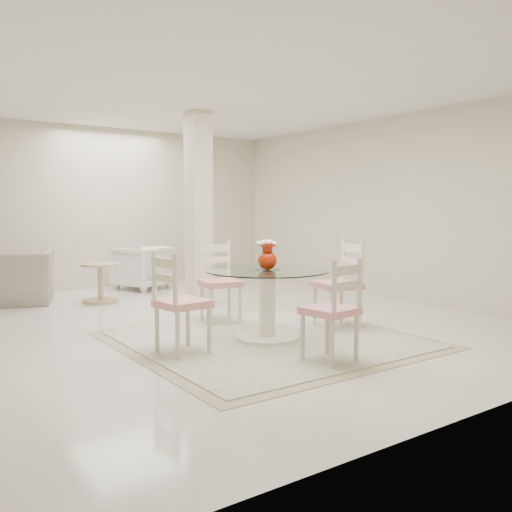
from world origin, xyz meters
TOP-DOWN VIEW (x-y plane):
  - ground at (0.00, 0.00)m, footprint 7.00×7.00m
  - room_shell at (0.00, 0.00)m, footprint 6.02×7.02m
  - column at (0.50, 1.30)m, footprint 0.30×0.30m
  - area_rug at (-0.04, -1.09)m, footprint 2.82×2.82m
  - dining_table at (-0.04, -1.09)m, footprint 1.26×1.26m
  - red_vase at (-0.04, -1.09)m, footprint 0.23×0.20m
  - dining_chair_east at (0.98, -1.13)m, footprint 0.51×0.51m
  - dining_chair_north at (-0.01, -0.08)m, footprint 0.50×0.50m
  - dining_chair_west at (-1.06, -1.08)m, footprint 0.47×0.47m
  - dining_chair_south at (-0.05, -2.11)m, footprint 0.45×0.45m
  - recliner_taupe at (-1.77, 2.69)m, footprint 1.41×1.32m
  - armchair_white at (0.34, 2.98)m, footprint 1.02×1.04m
  - side_table at (-0.67, 2.10)m, footprint 0.54×0.54m

SIDE VIEW (x-z plane):
  - ground at x=0.00m, z-range 0.00..0.00m
  - area_rug at x=-0.04m, z-range 0.00..0.02m
  - side_table at x=-0.67m, z-range -0.02..0.54m
  - armchair_white at x=0.34m, z-range 0.00..0.73m
  - dining_table at x=-0.04m, z-range 0.01..0.73m
  - recliner_taupe at x=-1.77m, z-range 0.00..0.75m
  - dining_chair_south at x=-0.05m, z-range 0.03..1.04m
  - dining_chair_west at x=-1.06m, z-range 0.03..1.08m
  - dining_chair_north at x=-0.01m, z-range 0.03..1.09m
  - dining_chair_east at x=0.98m, z-range 0.03..1.13m
  - red_vase at x=-0.04m, z-range 0.72..1.02m
  - column at x=0.50m, z-range 0.00..2.70m
  - room_shell at x=0.00m, z-range 0.50..3.21m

